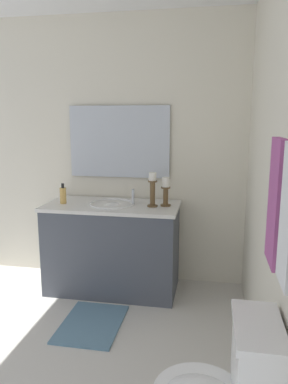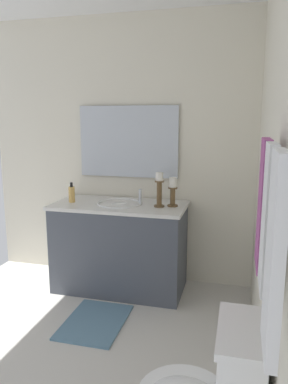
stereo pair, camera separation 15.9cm
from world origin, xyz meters
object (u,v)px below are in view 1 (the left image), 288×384
Objects in this scene: sink_basin at (112,208)px; mirror at (119,142)px; vanity_cabinet at (113,247)px; candle_holder_tall at (166,191)px; soap_bottle at (63,195)px; bath_mat at (92,324)px; candle_holder_short at (153,189)px; towel_near_vanity at (276,202)px.

sink_basin is 0.63m from mirror.
vanity_cabinet is 0.36m from sink_basin.
candle_holder_tall is 1.39× the size of soap_bottle.
candle_holder_tall is 0.42× the size of bath_mat.
mirror is 1.59m from bath_mat.
towel_near_vanity is at bearing 25.53° from candle_holder_short.
soap_bottle is at bearing -143.20° from bath_mat.
sink_basin is 1.61× the size of candle_holder_tall.
candle_holder_short is at bearing -154.47° from towel_near_vanity.
mirror is at bearing -179.80° from sink_basin.
vanity_cabinet is 0.64m from soap_bottle.
vanity_cabinet is 0.71m from candle_holder_tall.
candle_holder_tall reaches higher than bath_mat.
mirror reaches higher than soap_bottle.
vanity_cabinet is 4.01× the size of candle_holder_short.
candle_holder_short is (0.30, 0.36, -0.37)m from mirror.
sink_basin is 2.23× the size of soap_bottle.
soap_bottle is at bearing -88.14° from candle_holder_short.
towel_near_vanity is (1.56, 0.74, 0.26)m from candle_holder_short.
soap_bottle is (0.03, -0.80, -0.08)m from candle_holder_short.
vanity_cabinet is 0.74m from bath_mat.
candle_holder_tall is at bearing 144.05° from bath_mat.
candle_holder_tall is (-0.02, 0.47, 0.53)m from vanity_cabinet.
vanity_cabinet is 6.56× the size of soap_bottle.
bath_mat is (0.62, -0.00, -0.75)m from sink_basin.
mirror reaches higher than bath_mat.
towel_near_vanity reaches higher than vanity_cabinet.
sink_basin is 1.98m from towel_near_vanity.
bath_mat is at bearing -0.00° from mirror.
sink_basin is 0.80× the size of towel_near_vanity.
candle_holder_tall is (-0.02, 0.47, 0.17)m from sink_basin.
mirror reaches higher than sink_basin.
candle_holder_tall is 0.12m from candle_holder_short.
candle_holder_tall is at bearing 112.51° from candle_holder_short.
candle_holder_short is at bearing -67.49° from candle_holder_tall.
towel_near_vanity is at bearing 35.08° from vanity_cabinet.
bath_mat is at bearing -0.09° from sink_basin.
soap_bottle is (0.05, -0.43, 0.11)m from sink_basin.
candle_holder_short reaches higher than soap_bottle.
bath_mat is (0.60, -0.36, -0.94)m from candle_holder_short.
mirror is at bearing 179.99° from vanity_cabinet.
bath_mat is at bearing 36.80° from soap_bottle.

